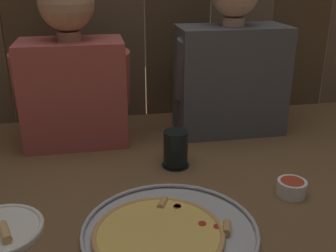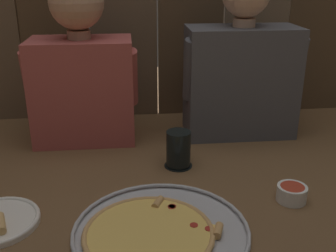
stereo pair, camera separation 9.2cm
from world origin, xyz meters
name	(u,v)px [view 2 (the right image)]	position (x,y,z in m)	size (l,w,h in m)	color
ground_plane	(178,198)	(0.00, 0.00, 0.00)	(3.20, 3.20, 0.00)	brown
pizza_tray	(156,231)	(-0.07, -0.16, 0.01)	(0.43, 0.43, 0.03)	#B2B2B7
drinking_glass	(178,149)	(0.03, 0.20, 0.06)	(0.09, 0.09, 0.12)	black
dipping_bowl	(292,193)	(0.31, -0.04, 0.03)	(0.08, 0.08, 0.04)	white
diner_left	(81,67)	(-0.29, 0.46, 0.27)	(0.40, 0.22, 0.60)	#AD4C47
diner_right	(241,64)	(0.29, 0.46, 0.27)	(0.44, 0.20, 0.61)	#4C4C51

